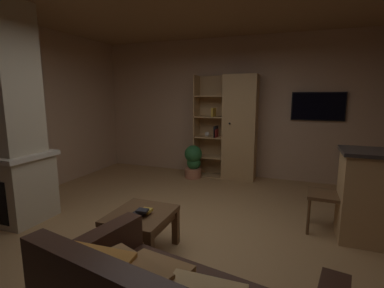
{
  "coord_description": "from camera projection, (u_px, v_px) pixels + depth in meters",
  "views": [
    {
      "loc": [
        1.21,
        -2.85,
        1.66
      ],
      "look_at": [
        0.0,
        0.4,
        1.05
      ],
      "focal_mm": 26.46,
      "sensor_mm": 36.0,
      "label": 1
    }
  ],
  "objects": [
    {
      "name": "coffee_table",
      "position": [
        141.0,
        221.0,
        2.95
      ],
      "size": [
        0.6,
        0.68,
        0.45
      ],
      "color": "brown",
      "rests_on": "ground"
    },
    {
      "name": "window_pane_back",
      "position": [
        215.0,
        121.0,
        5.89
      ],
      "size": [
        0.7,
        0.01,
        0.85
      ],
      "primitive_type": "cube",
      "color": "white"
    },
    {
      "name": "bookshelf_cabinet",
      "position": [
        236.0,
        128.0,
        5.52
      ],
      "size": [
        1.22,
        0.41,
        2.03
      ],
      "color": "tan",
      "rests_on": "ground"
    },
    {
      "name": "potted_floor_plant",
      "position": [
        193.0,
        161.0,
        5.68
      ],
      "size": [
        0.35,
        0.35,
        0.66
      ],
      "color": "#B77051",
      "rests_on": "ground"
    },
    {
      "name": "table_book_1",
      "position": [
        146.0,
        211.0,
        2.89
      ],
      "size": [
        0.11,
        0.1,
        0.03
      ],
      "primitive_type": "cube",
      "rotation": [
        0.0,
        0.0,
        0.02
      ],
      "color": "gold",
      "rests_on": "coffee_table"
    },
    {
      "name": "floor",
      "position": [
        180.0,
        238.0,
        3.33
      ],
      "size": [
        5.73,
        5.67,
        0.02
      ],
      "primitive_type": "cube",
      "color": "#A37A4C",
      "rests_on": "ground"
    },
    {
      "name": "stone_fireplace",
      "position": [
        5.0,
        126.0,
        3.64
      ],
      "size": [
        1.0,
        0.75,
        2.77
      ],
      "color": "#BCAD8E",
      "rests_on": "ground"
    },
    {
      "name": "wall_back",
      "position": [
        234.0,
        108.0,
        5.74
      ],
      "size": [
        5.85,
        0.06,
        2.77
      ],
      "primitive_type": "cube",
      "color": "tan",
      "rests_on": "ground"
    },
    {
      "name": "track_light_spot_0",
      "position": [
        10.0,
        6.0,
        3.37
      ],
      "size": [
        0.07,
        0.07,
        0.09
      ],
      "primitive_type": "cylinder",
      "color": "black"
    },
    {
      "name": "table_book_0",
      "position": [
        139.0,
        213.0,
        2.89
      ],
      "size": [
        0.12,
        0.09,
        0.02
      ],
      "primitive_type": "cube",
      "rotation": [
        0.0,
        0.0,
        -0.03
      ],
      "color": "black",
      "rests_on": "coffee_table"
    },
    {
      "name": "table_book_2",
      "position": [
        142.0,
        211.0,
        2.83
      ],
      "size": [
        0.12,
        0.1,
        0.02
      ],
      "primitive_type": "cube",
      "rotation": [
        0.0,
        0.0,
        0.09
      ],
      "color": "black",
      "rests_on": "coffee_table"
    },
    {
      "name": "dining_chair",
      "position": [
        334.0,
        190.0,
        3.37
      ],
      "size": [
        0.44,
        0.44,
        0.92
      ],
      "color": "brown",
      "rests_on": "ground"
    },
    {
      "name": "wall_mounted_tv",
      "position": [
        318.0,
        106.0,
        5.13
      ],
      "size": [
        0.91,
        0.06,
        0.51
      ],
      "color": "black"
    }
  ]
}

